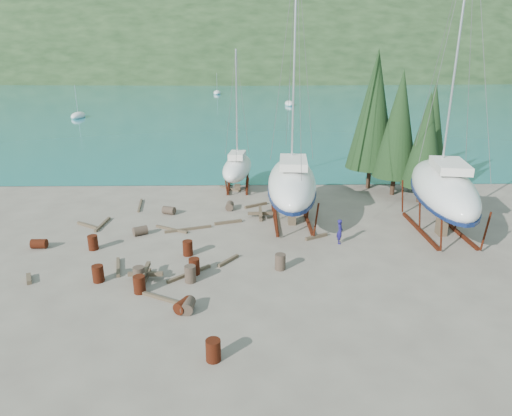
{
  "coord_description": "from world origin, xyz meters",
  "views": [
    {
      "loc": [
        0.54,
        -23.88,
        11.1
      ],
      "look_at": [
        1.06,
        3.0,
        1.95
      ],
      "focal_mm": 32.0,
      "sensor_mm": 36.0,
      "label": 1
    }
  ],
  "objects_px": {
    "large_sailboat_near": "(292,182)",
    "small_sailboat_shore": "(237,167)",
    "large_sailboat_far": "(443,188)",
    "worker": "(340,231)"
  },
  "relations": [
    {
      "from": "small_sailboat_shore",
      "to": "worker",
      "type": "xyz_separation_m",
      "value": [
        6.49,
        -12.06,
        -1.11
      ]
    },
    {
      "from": "large_sailboat_near",
      "to": "worker",
      "type": "height_order",
      "value": "large_sailboat_near"
    },
    {
      "from": "large_sailboat_far",
      "to": "worker",
      "type": "xyz_separation_m",
      "value": [
        -6.83,
        -1.85,
        -2.21
      ]
    },
    {
      "from": "large_sailboat_near",
      "to": "large_sailboat_far",
      "type": "relative_size",
      "value": 0.95
    },
    {
      "from": "large_sailboat_far",
      "to": "worker",
      "type": "relative_size",
      "value": 11.79
    },
    {
      "from": "large_sailboat_near",
      "to": "worker",
      "type": "bearing_deg",
      "value": -52.16
    },
    {
      "from": "worker",
      "to": "small_sailboat_shore",
      "type": "bearing_deg",
      "value": 34.18
    },
    {
      "from": "large_sailboat_near",
      "to": "small_sailboat_shore",
      "type": "relative_size",
      "value": 1.52
    },
    {
      "from": "large_sailboat_near",
      "to": "small_sailboat_shore",
      "type": "bearing_deg",
      "value": 120.42
    },
    {
      "from": "large_sailboat_near",
      "to": "small_sailboat_shore",
      "type": "distance_m",
      "value": 9.0
    }
  ]
}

